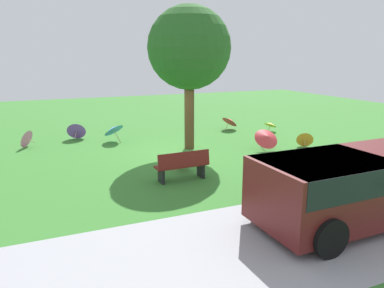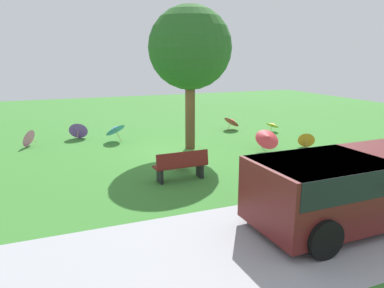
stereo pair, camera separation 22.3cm
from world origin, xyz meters
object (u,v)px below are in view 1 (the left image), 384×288
Objects in this scene: van_dark at (350,183)px; shade_tree at (189,49)px; parasol_blue_0 at (113,129)px; parasol_orange_0 at (305,139)px; parasol_red_1 at (267,138)px; parasol_pink_1 at (25,139)px; park_bench at (182,165)px; parasol_red_2 at (230,121)px; parasol_yellow_4 at (363,157)px; parasol_purple_0 at (77,130)px; parasol_yellow_2 at (271,124)px; parasol_red_0 at (183,160)px.

shade_tree is at bearing -85.16° from van_dark.
parasol_orange_0 is (-6.93, 3.93, -0.23)m from parasol_blue_0.
parasol_red_1 reaches higher than parasol_pink_1.
parasol_red_2 is (-5.03, -6.22, -0.02)m from park_bench.
parasol_yellow_4 is (-10.45, 7.22, -0.05)m from parasol_pink_1.
parasol_red_2 is at bearing -128.92° from park_bench.
parasol_red_1 reaches higher than parasol_purple_0.
park_bench is 6.36m from parasol_orange_0.
parasol_yellow_2 is (-4.29, -9.05, -0.55)m from van_dark.
parasol_orange_0 is at bearing 173.31° from parasol_red_1.
parasol_yellow_4 is at bearing 171.06° from park_bench.
parasol_red_0 is 0.79× the size of parasol_orange_0.
parasol_purple_0 reaches higher than parasol_orange_0.
parasol_orange_0 is 2.87m from parasol_yellow_4.
shade_tree is 6.23m from parasol_yellow_2.
parasol_red_1 is at bearing -6.69° from parasol_orange_0.
parasol_purple_0 is at bearing -72.28° from park_bench.
shade_tree is 4.53m from parasol_red_1.
parasol_red_0 is 6.05m from parasol_yellow_4.
shade_tree is 6.85× the size of parasol_pink_1.
parasol_yellow_4 is at bearing 136.39° from parasol_purple_0.
shade_tree is 4.77m from parasol_blue_0.
parasol_red_1 is (-2.05, -6.11, -0.42)m from van_dark.
van_dark is at bearing 71.45° from parasol_red_1.
parasol_red_1 reaches higher than parasol_red_2.
parasol_blue_0 is 1.23× the size of parasol_red_2.
parasol_blue_0 is at bearing -75.44° from parasol_red_0.
parasol_yellow_2 is (-6.20, -4.09, 0.01)m from parasol_red_0.
parasol_purple_0 is 9.77m from parasol_orange_0.
parasol_red_1 is 1.08× the size of parasol_red_2.
parasol_blue_0 is at bearing 139.01° from parasol_purple_0.
parasol_red_2 is at bearing -140.80° from shade_tree.
parasol_red_0 is at bearing 33.39° from parasol_yellow_2.
shade_tree is 4.64× the size of parasol_blue_0.
park_bench reaches higher than parasol_pink_1.
van_dark is 12.24m from parasol_pink_1.
van_dark reaches higher than parasol_yellow_2.
parasol_purple_0 is at bearing -36.68° from parasol_red_1.
parasol_yellow_2 is at bearing -142.69° from park_bench.
parasol_yellow_4 is at bearing 134.97° from shade_tree.
parasol_red_0 is at bearing -113.08° from park_bench.
parasol_purple_0 is (4.56, -11.04, -0.51)m from van_dark.
parasol_yellow_2 is at bearing 167.33° from parasol_purple_0.
parasol_red_0 is 0.90× the size of parasol_yellow_4.
parasol_red_2 reaches higher than parasol_yellow_4.
parasol_yellow_2 is at bearing -162.66° from shade_tree.
parasol_yellow_4 reaches higher than parasol_yellow_2.
parasol_purple_0 is 1.20× the size of parasol_orange_0.
parasol_orange_0 is at bearing 157.21° from parasol_pink_1.
parasol_red_0 reaches higher than parasol_yellow_2.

